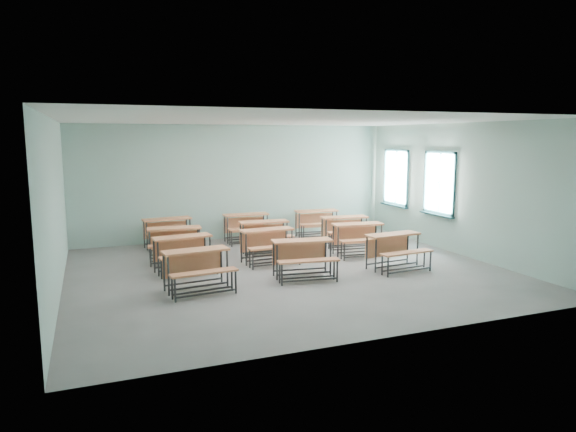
% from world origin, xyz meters
% --- Properties ---
extents(room, '(9.04, 8.04, 3.24)m').
position_xyz_m(room, '(0.08, 0.03, 1.60)').
color(room, gray).
rests_on(room, ground).
extents(desk_unit_r0c0, '(1.31, 0.95, 0.77)m').
position_xyz_m(desk_unit_r0c0, '(-2.10, -0.75, 0.52)').
color(desk_unit_r0c0, '#CD754A').
rests_on(desk_unit_r0c0, ground).
extents(desk_unit_r0c1, '(1.33, 0.98, 0.77)m').
position_xyz_m(desk_unit_r0c1, '(0.09, -0.62, 0.52)').
color(desk_unit_r0c1, '#CD754A').
rests_on(desk_unit_r0c1, ground).
extents(desk_unit_r0c2, '(1.30, 0.94, 0.77)m').
position_xyz_m(desk_unit_r0c2, '(2.23, -0.70, 0.52)').
color(desk_unit_r0c2, '#CD754A').
rests_on(desk_unit_r0c2, ground).
extents(desk_unit_r1c0, '(1.33, 0.98, 0.77)m').
position_xyz_m(desk_unit_r1c0, '(-2.11, 0.68, 0.52)').
color(desk_unit_r1c0, '#CD754A').
rests_on(desk_unit_r1c0, ground).
extents(desk_unit_r1c1, '(1.27, 0.89, 0.77)m').
position_xyz_m(desk_unit_r1c1, '(-0.16, 0.84, 0.52)').
color(desk_unit_r1c1, '#CD754A').
rests_on(desk_unit_r1c1, ground).
extents(desk_unit_r1c2, '(1.32, 0.96, 0.77)m').
position_xyz_m(desk_unit_r1c2, '(2.15, 0.77, 0.52)').
color(desk_unit_r1c2, '#CD754A').
rests_on(desk_unit_r1c2, ground).
extents(desk_unit_r2c0, '(1.30, 0.94, 0.77)m').
position_xyz_m(desk_unit_r2c0, '(-2.12, 1.83, 0.52)').
color(desk_unit_r2c0, '#CD754A').
rests_on(desk_unit_r2c0, ground).
extents(desk_unit_r2c1, '(1.29, 0.91, 0.77)m').
position_xyz_m(desk_unit_r2c1, '(0.13, 1.94, 0.52)').
color(desk_unit_r2c1, '#CD754A').
rests_on(desk_unit_r2c1, ground).
extents(desk_unit_r2c2, '(1.32, 0.96, 0.77)m').
position_xyz_m(desk_unit_r2c2, '(2.36, 1.88, 0.52)').
color(desk_unit_r2c2, '#CD754A').
rests_on(desk_unit_r2c2, ground).
extents(desk_unit_r3c0, '(1.31, 0.95, 0.77)m').
position_xyz_m(desk_unit_r3c0, '(-2.06, 3.29, 0.52)').
color(desk_unit_r3c0, '#CD754A').
rests_on(desk_unit_r3c0, ground).
extents(desk_unit_r3c1, '(1.24, 0.84, 0.77)m').
position_xyz_m(desk_unit_r3c1, '(0.07, 3.29, 0.52)').
color(desk_unit_r3c1, '#CD754A').
rests_on(desk_unit_r3c1, ground).
extents(desk_unit_r3c2, '(1.31, 0.95, 0.77)m').
position_xyz_m(desk_unit_r3c2, '(2.17, 3.25, 0.52)').
color(desk_unit_r3c2, '#CD754A').
rests_on(desk_unit_r3c2, ground).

